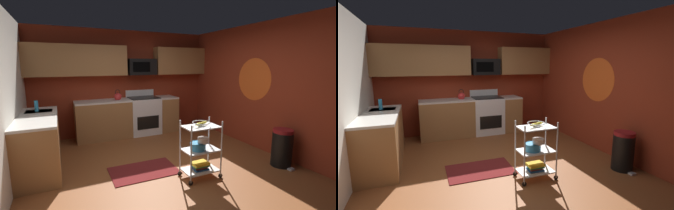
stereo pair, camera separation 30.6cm
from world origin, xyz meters
The scene contains 18 objects.
floor centered at (0.00, 0.00, -0.02)m, with size 4.40×4.80×0.04m, color brown.
wall_back centered at (0.00, 2.43, 1.30)m, with size 4.52×0.06×2.60m, color maroon.
wall_left centered at (-2.23, 0.00, 1.30)m, with size 0.06×4.80×2.60m, color silver.
wall_right centered at (2.23, 0.00, 1.30)m, with size 0.06×4.80×2.60m, color maroon.
wall_flower_decal centered at (2.20, 0.23, 1.45)m, with size 0.89×0.89×0.00m, color #E5591E.
counter_run centered at (-0.80, 1.61, 0.46)m, with size 3.46×2.38×0.92m.
oven_range centered at (0.39, 2.10, 0.48)m, with size 0.76×0.65×1.10m.
upper_cabinets centered at (-0.09, 2.23, 1.85)m, with size 4.40×0.33×0.70m.
microwave centered at (0.39, 2.21, 1.70)m, with size 0.70×0.39×0.40m.
rolling_cart centered at (0.38, -0.54, 0.45)m, with size 0.61×0.36×0.91m.
fruit_bowl centered at (0.38, -0.54, 0.88)m, with size 0.27×0.27×0.07m.
mixing_bowl_large centered at (0.33, -0.54, 0.52)m, with size 0.25×0.25×0.11m.
mixing_bowl_small centered at (0.40, -0.57, 0.62)m, with size 0.18×0.18×0.08m.
book_stack centered at (0.38, -0.54, 0.19)m, with size 0.26×0.20×0.11m.
kettle centered at (-0.26, 2.10, 1.00)m, with size 0.21×0.18×0.26m.
dish_soap_bottle centered at (-1.93, 1.32, 1.02)m, with size 0.06×0.06×0.20m, color #2D8CBF.
trash_can centered at (1.90, -0.80, 0.33)m, with size 0.34×0.42×0.66m.
floor_rug centered at (-0.36, 0.04, 0.01)m, with size 1.10×0.70×0.01m, color maroon.
Camera 2 is at (-1.26, -3.51, 1.76)m, focal length 24.56 mm.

